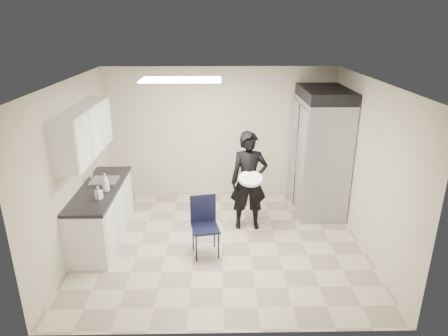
{
  "coord_description": "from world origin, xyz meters",
  "views": [
    {
      "loc": [
        -0.07,
        -5.67,
        3.4
      ],
      "look_at": [
        0.04,
        0.2,
        1.23
      ],
      "focal_mm": 32.0,
      "sensor_mm": 36.0,
      "label": 1
    }
  ],
  "objects_px": {
    "commercial_fridge": "(320,156)",
    "man_tuxedo": "(249,181)",
    "folding_chair": "(205,228)",
    "lower_counter": "(102,215)"
  },
  "relations": [
    {
      "from": "commercial_fridge",
      "to": "man_tuxedo",
      "type": "bearing_deg",
      "value": -152.09
    },
    {
      "from": "commercial_fridge",
      "to": "folding_chair",
      "type": "xyz_separation_m",
      "value": [
        -2.08,
        -1.6,
        -0.6
      ]
    },
    {
      "from": "commercial_fridge",
      "to": "man_tuxedo",
      "type": "xyz_separation_m",
      "value": [
        -1.36,
        -0.72,
        -0.19
      ]
    },
    {
      "from": "lower_counter",
      "to": "folding_chair",
      "type": "bearing_deg",
      "value": -17.12
    },
    {
      "from": "lower_counter",
      "to": "man_tuxedo",
      "type": "bearing_deg",
      "value": 8.32
    },
    {
      "from": "lower_counter",
      "to": "commercial_fridge",
      "type": "relative_size",
      "value": 0.9
    },
    {
      "from": "man_tuxedo",
      "to": "folding_chair",
      "type": "bearing_deg",
      "value": -130.75
    },
    {
      "from": "folding_chair",
      "to": "man_tuxedo",
      "type": "height_order",
      "value": "man_tuxedo"
    },
    {
      "from": "lower_counter",
      "to": "commercial_fridge",
      "type": "bearing_deg",
      "value": 15.88
    },
    {
      "from": "lower_counter",
      "to": "man_tuxedo",
      "type": "distance_m",
      "value": 2.48
    }
  ]
}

